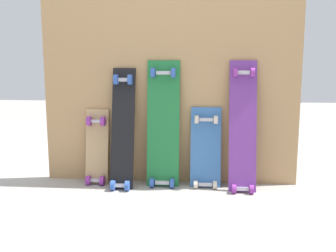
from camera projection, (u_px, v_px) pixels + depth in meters
The scene contains 7 objects.
ground_plane at pixel (169, 183), 2.88m from camera, with size 12.00×12.00×0.00m, color #9E9991.
plywood_wall_panel at pixel (170, 68), 2.81m from camera, with size 1.86×0.04×1.69m, color tan.
skateboard_natural at pixel (97, 151), 2.87m from camera, with size 0.17×0.17×0.61m.
skateboard_black at pixel (122, 132), 2.77m from camera, with size 0.16×0.28×0.91m.
skateboard_green at pixel (163, 128), 2.79m from camera, with size 0.23×0.19×0.96m.
skateboard_blue at pixel (206, 152), 2.79m from camera, with size 0.22×0.18×0.64m.
skateboard_purple at pixel (243, 131), 2.71m from camera, with size 0.19×0.26×0.97m.
Camera 1 is at (0.23, -2.76, 0.89)m, focal length 41.58 mm.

